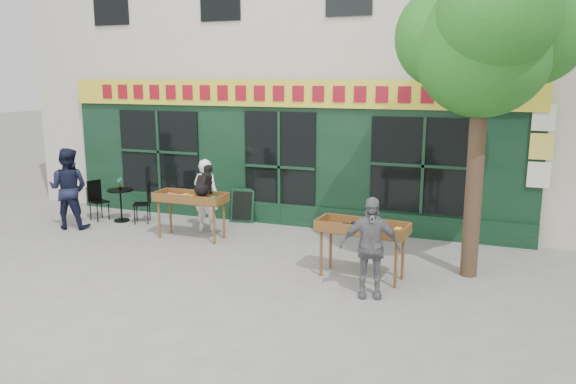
{
  "coord_description": "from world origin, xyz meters",
  "views": [
    {
      "loc": [
        4.66,
        -9.4,
        3.36
      ],
      "look_at": [
        0.89,
        0.5,
        1.18
      ],
      "focal_mm": 35.0,
      "sensor_mm": 36.0,
      "label": 1
    }
  ],
  "objects_px": {
    "woman": "(206,195)",
    "man_right": "(370,247)",
    "book_cart_right": "(362,231)",
    "bistro_table": "(121,199)",
    "book_cart_center": "(191,200)",
    "man_left": "(68,188)",
    "dog": "(204,180)"
  },
  "relations": [
    {
      "from": "book_cart_center",
      "to": "book_cart_right",
      "type": "relative_size",
      "value": 0.97
    },
    {
      "from": "bistro_table",
      "to": "man_right",
      "type": "bearing_deg",
      "value": -20.84
    },
    {
      "from": "book_cart_center",
      "to": "dog",
      "type": "xyz_separation_m",
      "value": [
        0.35,
        -0.05,
        0.47
      ]
    },
    {
      "from": "woman",
      "to": "man_right",
      "type": "relative_size",
      "value": 1.02
    },
    {
      "from": "woman",
      "to": "book_cart_right",
      "type": "distance_m",
      "value": 4.27
    },
    {
      "from": "woman",
      "to": "man_right",
      "type": "bearing_deg",
      "value": 149.31
    },
    {
      "from": "man_left",
      "to": "book_cart_right",
      "type": "bearing_deg",
      "value": 156.93
    },
    {
      "from": "book_cart_center",
      "to": "woman",
      "type": "xyz_separation_m",
      "value": [
        0.0,
        0.65,
        -0.02
      ]
    },
    {
      "from": "dog",
      "to": "woman",
      "type": "relative_size",
      "value": 0.37
    },
    {
      "from": "woman",
      "to": "bistro_table",
      "type": "distance_m",
      "value": 2.31
    },
    {
      "from": "book_cart_right",
      "to": "bistro_table",
      "type": "xyz_separation_m",
      "value": [
        -6.21,
        1.73,
        -0.28
      ]
    },
    {
      "from": "woman",
      "to": "man_left",
      "type": "bearing_deg",
      "value": 16.02
    },
    {
      "from": "woman",
      "to": "bistro_table",
      "type": "relative_size",
      "value": 2.12
    },
    {
      "from": "dog",
      "to": "woman",
      "type": "distance_m",
      "value": 0.92
    },
    {
      "from": "book_cart_right",
      "to": "bistro_table",
      "type": "relative_size",
      "value": 2.04
    },
    {
      "from": "book_cart_center",
      "to": "man_right",
      "type": "xyz_separation_m",
      "value": [
        4.21,
        -1.81,
        -0.03
      ]
    },
    {
      "from": "woman",
      "to": "book_cart_right",
      "type": "xyz_separation_m",
      "value": [
        3.91,
        -1.71,
        0.02
      ]
    },
    {
      "from": "book_cart_center",
      "to": "man_left",
      "type": "relative_size",
      "value": 0.83
    },
    {
      "from": "woman",
      "to": "man_left",
      "type": "relative_size",
      "value": 0.88
    },
    {
      "from": "book_cart_center",
      "to": "man_right",
      "type": "distance_m",
      "value": 4.59
    },
    {
      "from": "dog",
      "to": "man_right",
      "type": "xyz_separation_m",
      "value": [
        3.86,
        -1.76,
        -0.5
      ]
    },
    {
      "from": "book_cart_center",
      "to": "man_left",
      "type": "height_order",
      "value": "man_left"
    },
    {
      "from": "woman",
      "to": "man_right",
      "type": "xyz_separation_m",
      "value": [
        4.21,
        -2.46,
        -0.01
      ]
    },
    {
      "from": "book_cart_right",
      "to": "man_left",
      "type": "relative_size",
      "value": 0.85
    },
    {
      "from": "bistro_table",
      "to": "man_left",
      "type": "relative_size",
      "value": 0.42
    },
    {
      "from": "book_cart_right",
      "to": "man_right",
      "type": "height_order",
      "value": "man_right"
    },
    {
      "from": "dog",
      "to": "man_left",
      "type": "bearing_deg",
      "value": -177.28
    },
    {
      "from": "book_cart_right",
      "to": "man_left",
      "type": "xyz_separation_m",
      "value": [
        -6.91,
        0.83,
        0.09
      ]
    },
    {
      "from": "bistro_table",
      "to": "dog",
      "type": "bearing_deg",
      "value": -15.17
    },
    {
      "from": "woman",
      "to": "man_left",
      "type": "distance_m",
      "value": 3.12
    },
    {
      "from": "woman",
      "to": "bistro_table",
      "type": "xyz_separation_m",
      "value": [
        -2.3,
        0.02,
        -0.26
      ]
    },
    {
      "from": "book_cart_right",
      "to": "dog",
      "type": "bearing_deg",
      "value": 169.12
    }
  ]
}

